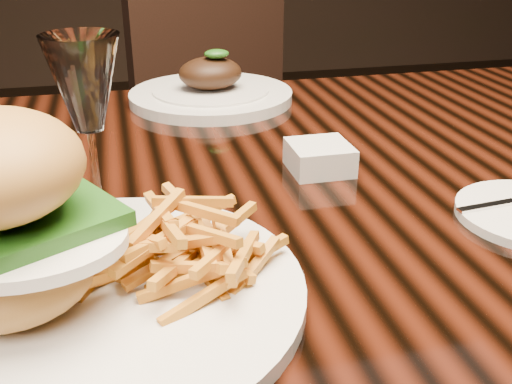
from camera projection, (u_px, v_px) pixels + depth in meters
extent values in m
cube|color=black|center=(255.00, 193.00, 0.74)|extent=(1.60, 0.90, 0.04)
cylinder|color=silver|center=(100.00, 294.00, 0.49)|extent=(0.34, 0.34, 0.01)
ellipsoid|color=olive|center=(11.00, 275.00, 0.46)|extent=(0.13, 0.13, 0.06)
ellipsoid|color=white|center=(28.00, 245.00, 0.43)|extent=(0.14, 0.11, 0.01)
ellipsoid|color=orange|center=(68.00, 236.00, 0.43)|extent=(0.03, 0.03, 0.01)
cube|color=#245E17|center=(1.00, 224.00, 0.44)|extent=(0.19, 0.18, 0.01)
cube|color=silver|center=(319.00, 157.00, 0.75)|extent=(0.08, 0.08, 0.03)
cylinder|color=white|center=(102.00, 225.00, 0.62)|extent=(0.07, 0.07, 0.00)
cylinder|color=white|center=(96.00, 178.00, 0.60)|extent=(0.01, 0.01, 0.10)
cone|color=white|center=(85.00, 83.00, 0.55)|extent=(0.07, 0.07, 0.09)
cylinder|color=silver|center=(211.00, 96.00, 1.03)|extent=(0.28, 0.28, 0.02)
cylinder|color=silver|center=(211.00, 95.00, 1.03)|extent=(0.20, 0.20, 0.02)
ellipsoid|color=black|center=(210.00, 73.00, 1.01)|extent=(0.11, 0.09, 0.05)
ellipsoid|color=#245E17|center=(217.00, 54.00, 0.99)|extent=(0.04, 0.03, 0.01)
cube|color=black|center=(248.00, 159.00, 1.60)|extent=(0.58, 0.58, 0.06)
cube|color=black|center=(209.00, 51.00, 1.66)|extent=(0.45, 0.19, 0.50)
cylinder|color=black|center=(221.00, 284.00, 1.46)|extent=(0.04, 0.04, 0.45)
cylinder|color=black|center=(343.00, 244.00, 1.64)|extent=(0.04, 0.04, 0.45)
cylinder|color=black|center=(160.00, 222.00, 1.75)|extent=(0.04, 0.04, 0.45)
cylinder|color=black|center=(269.00, 194.00, 1.93)|extent=(0.04, 0.04, 0.45)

